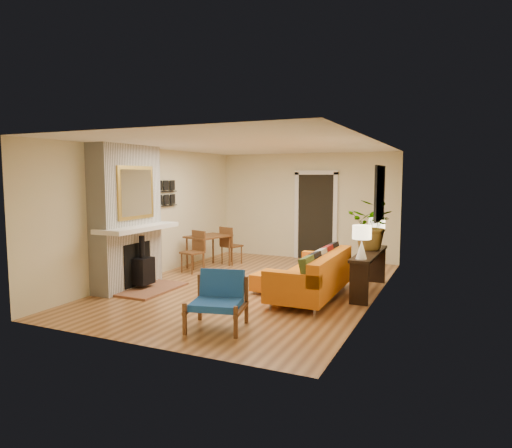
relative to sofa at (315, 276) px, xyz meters
The scene contains 10 objects.
room_shell 3.08m from the sofa, 103.58° to the left, with size 6.50×6.50×6.50m.
fireplace 3.50m from the sofa, 167.05° to the right, with size 1.09×1.68×2.60m.
sofa is the anchor object (origin of this frame).
ottoman 0.77m from the sofa, behind, with size 0.72×0.72×0.34m.
blue_chair 2.13m from the sofa, 110.86° to the right, with size 0.87×0.85×0.76m.
dining_table 3.24m from the sofa, 152.87° to the left, with size 0.99×1.67×0.88m.
console_table 1.05m from the sofa, 41.17° to the left, with size 0.34×1.85×0.72m.
lamp_near 1.04m from the sofa, ahead, with size 0.30×0.30×0.54m.
lamp_far 1.71m from the sofa, 60.35° to the left, with size 0.30×0.30×0.54m.
houseplant 1.46m from the sofa, 51.44° to the left, with size 0.81×0.70×0.90m, color #1E5919.
Camera 1 is at (3.49, -7.54, 2.04)m, focal length 32.00 mm.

